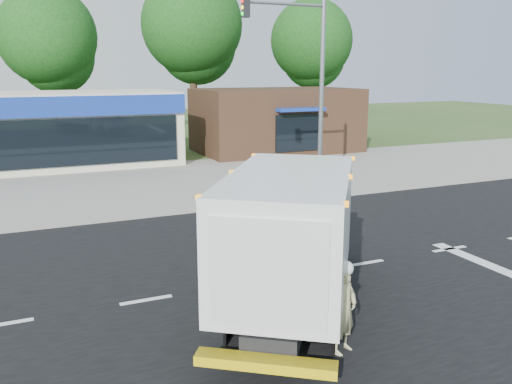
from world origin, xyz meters
The scene contains 11 objects.
ground centered at (0.00, 0.00, 0.00)m, with size 120.00×120.00×0.00m, color #385123.
road_asphalt centered at (0.00, 0.00, 0.00)m, with size 60.00×14.00×0.02m, color black.
sidewalk centered at (0.00, 8.20, 0.06)m, with size 60.00×2.40×0.12m, color gray.
parking_apron centered at (0.00, 14.00, 0.01)m, with size 60.00×9.00×0.02m, color gray.
lane_markings centered at (1.35, -1.35, 0.02)m, with size 55.20×7.00×0.01m.
ems_box_truck centered at (-3.05, -1.61, 1.84)m, with size 5.96×7.17×3.20m.
emergency_worker centered at (-3.12, -3.78, 0.89)m, with size 0.73×0.63×1.80m.
retail_strip_mall centered at (-9.00, 19.93, 2.01)m, with size 18.00×6.20×4.00m.
brown_storefront centered at (7.00, 19.98, 2.00)m, with size 10.00×6.70×4.00m.
traffic_signal_pole centered at (2.35, 7.60, 4.92)m, with size 3.51×0.25×8.00m.
background_trees centered at (-0.85, 28.16, 7.38)m, with size 36.77×7.39×12.10m.
Camera 1 is at (-8.36, -11.60, 5.18)m, focal length 38.00 mm.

